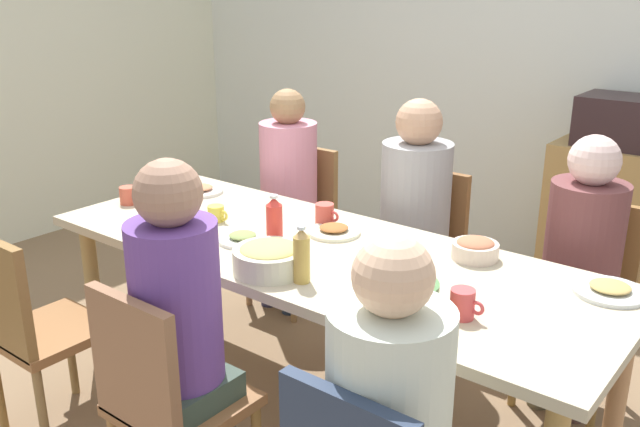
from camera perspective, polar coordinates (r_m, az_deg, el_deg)
The scene contains 32 objects.
ground_plane at distance 3.13m, azimuth 0.00°, elevation -16.12°, with size 7.15×7.15×0.00m, color #84684B.
wall_back at distance 4.65m, azimuth 18.45°, elevation 11.81°, with size 6.20×0.12×2.60m, color silver.
dining_table at distance 2.79m, azimuth 0.00°, elevation -4.37°, with size 2.41×0.89×0.77m.
chair_0 at distance 3.21m, azimuth 20.92°, elevation -6.04°, with size 0.40×0.40×0.90m.
person_0 at distance 3.05m, azimuth 20.87°, elevation -2.87°, with size 0.31×0.31×1.22m.
chair_1 at distance 2.37m, azimuth -12.83°, elevation -14.57°, with size 0.40×0.40×0.90m.
person_1 at distance 2.29m, azimuth -11.55°, elevation -8.29°, with size 0.30×0.30×1.29m.
person_2 at distance 1.84m, azimuth 5.82°, elevation -16.30°, with size 0.32×0.32×1.23m.
chair_3 at distance 2.97m, azimuth -22.88°, elevation -8.41°, with size 0.40×0.40×0.90m.
chair_4 at distance 3.50m, azimuth 8.38°, elevation -2.90°, with size 0.40×0.40×0.90m.
person_4 at distance 3.34m, azimuth 7.82°, elevation 0.80°, with size 0.34×0.34×1.28m.
chair_5 at distance 3.93m, azimuth -1.80°, elevation -0.23°, with size 0.40×0.40×0.90m.
person_5 at distance 3.79m, azimuth -2.70°, elevation 2.76°, with size 0.31×0.31×1.25m.
plate_0 at distance 2.58m, azimuth 22.87°, elevation -5.84°, with size 0.25×0.25×0.04m.
plate_1 at distance 3.54m, azimuth -9.88°, elevation 1.94°, with size 0.23×0.23×0.04m.
plate_2 at distance 2.85m, azimuth -6.42°, elevation -2.04°, with size 0.20×0.20×0.04m.
plate_3 at distance 2.75m, azimuth 5.54°, elevation -2.82°, with size 0.22×0.22×0.04m.
plate_4 at distance 3.20m, azimuth -13.38°, elevation -0.15°, with size 0.24×0.24×0.04m.
plate_5 at distance 2.92m, azimuth 1.16°, elevation -1.42°, with size 0.22×0.22×0.04m.
bowl_0 at distance 2.54m, azimuth -4.19°, elevation -3.66°, with size 0.27×0.27×0.11m.
bowl_1 at distance 2.28m, azimuth 7.06°, elevation -6.51°, with size 0.22×0.22×0.11m.
bowl_2 at distance 2.72m, azimuth 12.73°, elevation -2.85°, with size 0.18×0.18×0.08m.
cup_0 at distance 3.42m, azimuth -15.59°, elevation 1.45°, with size 0.12×0.08×0.08m.
cup_1 at distance 3.10m, azimuth -8.57°, elevation 0.01°, with size 0.11×0.07×0.07m.
cup_2 at distance 2.25m, azimuth 11.75°, elevation -7.33°, with size 0.12×0.08×0.10m.
cup_3 at distance 3.02m, azimuth 0.41°, elevation -0.05°, with size 0.12×0.08×0.09m.
cup_4 at distance 2.23m, azimuth 3.86°, elevation -7.13°, with size 0.12×0.09×0.10m.
cup_5 at distance 2.19m, azimuth 8.94°, elevation -8.07°, with size 0.12×0.09×0.09m.
bottle_0 at distance 2.44m, azimuth -1.54°, elevation -3.53°, with size 0.06×0.06×0.21m.
bottle_1 at distance 2.71m, azimuth -3.80°, elevation -0.93°, with size 0.07×0.07×0.23m.
side_cabinet at distance 4.38m, azimuth 22.92°, elevation -0.57°, with size 0.70×0.44×0.90m, color #AC854B.
microwave at distance 4.24m, azimuth 23.94°, elevation 6.98°, with size 0.48×0.36×0.28m, color #2E1F22.
Camera 1 is at (1.59, -2.02, 1.80)m, focal length 38.64 mm.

